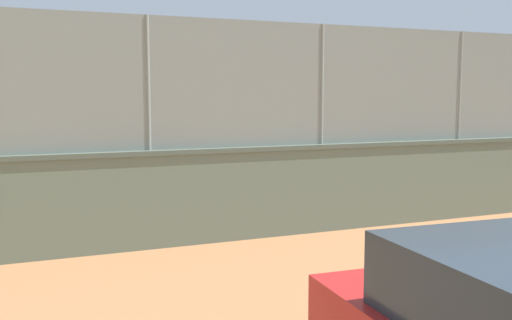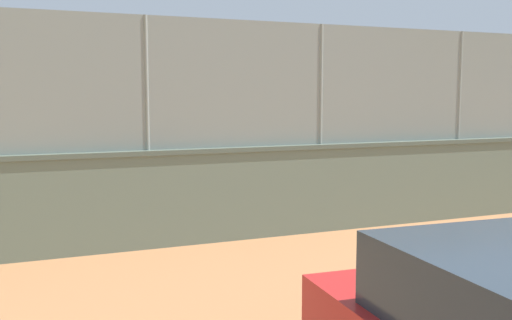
{
  "view_description": "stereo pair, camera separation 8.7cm",
  "coord_description": "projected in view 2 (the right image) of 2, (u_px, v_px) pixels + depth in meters",
  "views": [
    {
      "loc": [
        1.93,
        19.22,
        2.51
      ],
      "look_at": [
        -2.71,
        6.71,
        1.01
      ],
      "focal_mm": 40.67,
      "sensor_mm": 36.0,
      "label": 1
    },
    {
      "loc": [
        1.85,
        19.25,
        2.51
      ],
      "look_at": [
        -2.71,
        6.71,
        1.01
      ],
      "focal_mm": 40.67,
      "sensor_mm": 36.0,
      "label": 2
    }
  ],
  "objects": [
    {
      "name": "ground_plane",
      "position": [
        108.0,
        172.0,
        18.89
      ],
      "size": [
        260.0,
        260.0,
        0.0
      ],
      "primitive_type": "plane",
      "color": "#A36B42"
    },
    {
      "name": "player_crossing_court",
      "position": [
        94.0,
        171.0,
        11.34
      ],
      "size": [
        0.94,
        0.98,
        1.73
      ],
      "color": "#B2B2B2",
      "rests_on": "ground_plane"
    },
    {
      "name": "courtside_bench",
      "position": [
        464.0,
        182.0,
        13.69
      ],
      "size": [
        1.61,
        0.44,
        0.87
      ],
      "color": "gray",
      "rests_on": "ground_plane"
    },
    {
      "name": "player_at_service_line",
      "position": [
        271.0,
        145.0,
        19.37
      ],
      "size": [
        0.67,
        1.09,
        1.48
      ],
      "color": "black",
      "rests_on": "ground_plane"
    },
    {
      "name": "fence_panel_on_wall",
      "position": [
        321.0,
        85.0,
        10.52
      ],
      "size": [
        25.49,
        1.04,
        2.16
      ],
      "color": "gray",
      "rests_on": "perimeter_wall"
    },
    {
      "name": "perimeter_wall",
      "position": [
        319.0,
        187.0,
        10.73
      ],
      "size": [
        25.95,
        1.39,
        1.62
      ],
      "color": "slate",
      "rests_on": "ground_plane"
    },
    {
      "name": "sports_ball",
      "position": [
        321.0,
        210.0,
        12.37
      ],
      "size": [
        0.15,
        0.15,
        0.15
      ],
      "primitive_type": "sphere",
      "color": "#3399D8",
      "rests_on": "ground_plane"
    },
    {
      "name": "player_baseline_waiting",
      "position": [
        296.0,
        158.0,
        13.65
      ],
      "size": [
        0.77,
        1.19,
        1.73
      ],
      "color": "navy",
      "rests_on": "ground_plane"
    }
  ]
}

